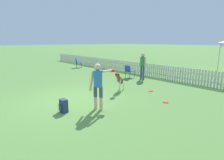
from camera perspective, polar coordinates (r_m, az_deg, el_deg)
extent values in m
plane|color=#5B8C42|center=(6.98, -13.61, -6.34)|extent=(240.00, 240.00, 0.00)
cylinder|color=beige|center=(5.88, -5.39, -7.43)|extent=(0.11, 0.11, 0.43)
cylinder|color=#474C5B|center=(5.76, -5.47, -3.78)|extent=(0.12, 0.12, 0.35)
cylinder|color=beige|center=(5.80, -3.59, -7.68)|extent=(0.11, 0.11, 0.43)
cylinder|color=#474C5B|center=(5.68, -3.64, -3.99)|extent=(0.12, 0.12, 0.35)
cylinder|color=#3372BF|center=(5.61, -4.64, 0.46)|extent=(0.38, 0.38, 0.53)
sphere|color=beige|center=(5.54, -4.71, 4.25)|extent=(0.21, 0.21, 0.21)
cylinder|color=beige|center=(5.67, -6.70, -0.30)|extent=(0.09, 0.20, 0.65)
cylinder|color=beige|center=(5.78, -1.50, 2.95)|extent=(0.31, 0.63, 0.13)
cylinder|color=red|center=(6.07, -0.07, 2.88)|extent=(0.21, 0.21, 0.02)
cylinder|color=red|center=(6.07, -0.07, 3.13)|extent=(0.21, 0.21, 0.02)
cylinder|color=red|center=(6.06, -0.07, 3.38)|extent=(0.21, 0.21, 0.02)
ellipsoid|color=brown|center=(7.87, 2.66, 0.02)|extent=(0.52, 0.68, 0.56)
ellipsoid|color=white|center=(7.88, 2.66, -0.29)|extent=(0.28, 0.36, 0.28)
sphere|color=brown|center=(7.51, 1.90, 1.38)|extent=(0.17, 0.17, 0.17)
cone|color=brown|center=(7.43, 1.74, 1.67)|extent=(0.15, 0.18, 0.15)
cylinder|color=red|center=(7.43, 1.74, 1.67)|extent=(0.25, 0.23, 0.18)
cone|color=brown|center=(7.50, 2.33, 1.90)|extent=(0.05, 0.05, 0.08)
cone|color=brown|center=(7.53, 1.60, 1.95)|extent=(0.05, 0.05, 0.08)
cylinder|color=white|center=(8.16, 3.76, -2.09)|extent=(0.06, 0.06, 0.32)
cylinder|color=white|center=(8.21, 2.59, -1.98)|extent=(0.06, 0.06, 0.32)
cylinder|color=white|center=(7.67, 2.82, 0.02)|extent=(0.12, 0.16, 0.26)
cylinder|color=white|center=(7.72, 1.70, 0.11)|extent=(0.12, 0.16, 0.26)
cone|color=brown|center=(8.25, 3.44, -0.52)|extent=(0.19, 0.29, 0.21)
cylinder|color=red|center=(6.28, -15.61, -8.47)|extent=(0.21, 0.21, 0.02)
cylinder|color=red|center=(6.83, 17.06, -6.88)|extent=(0.21, 0.21, 0.02)
cylinder|color=red|center=(8.14, 12.53, -3.50)|extent=(0.21, 0.21, 0.02)
cube|color=navy|center=(5.83, -15.50, -8.06)|extent=(0.27, 0.18, 0.42)
cube|color=navy|center=(5.80, -16.47, -8.67)|extent=(0.19, 0.04, 0.21)
cube|color=beige|center=(11.11, 15.54, 1.83)|extent=(27.49, 0.04, 0.06)
cube|color=beige|center=(11.06, 15.65, 3.58)|extent=(27.49, 0.04, 0.06)
cube|color=beige|center=(21.69, -16.51, 7.19)|extent=(0.09, 0.02, 0.82)
cube|color=beige|center=(21.56, -16.34, 7.17)|extent=(0.09, 0.02, 0.82)
cube|color=beige|center=(21.43, -16.16, 7.15)|extent=(0.09, 0.02, 0.82)
cube|color=beige|center=(21.29, -15.99, 7.13)|extent=(0.09, 0.02, 0.82)
cube|color=beige|center=(21.16, -15.81, 7.11)|extent=(0.09, 0.02, 0.82)
cube|color=beige|center=(21.03, -15.63, 7.09)|extent=(0.09, 0.02, 0.82)
cube|color=beige|center=(20.90, -15.45, 7.07)|extent=(0.09, 0.02, 0.82)
cube|color=beige|center=(20.77, -15.27, 7.05)|extent=(0.09, 0.02, 0.82)
cube|color=beige|center=(20.63, -15.08, 7.03)|extent=(0.09, 0.02, 0.82)
cube|color=beige|center=(20.50, -14.90, 7.00)|extent=(0.09, 0.02, 0.82)
cube|color=beige|center=(20.37, -14.70, 6.98)|extent=(0.09, 0.02, 0.82)
cube|color=beige|center=(20.24, -14.51, 6.96)|extent=(0.09, 0.02, 0.82)
cube|color=beige|center=(20.11, -14.32, 6.94)|extent=(0.09, 0.02, 0.82)
cube|color=beige|center=(19.98, -14.12, 6.91)|extent=(0.09, 0.02, 0.82)
cube|color=beige|center=(19.85, -13.92, 6.89)|extent=(0.09, 0.02, 0.82)
cube|color=beige|center=(19.72, -13.71, 6.87)|extent=(0.09, 0.02, 0.82)
cube|color=beige|center=(19.59, -13.51, 6.84)|extent=(0.09, 0.02, 0.82)
cube|color=beige|center=(19.46, -13.30, 6.82)|extent=(0.09, 0.02, 0.82)
cube|color=beige|center=(19.33, -13.09, 6.79)|extent=(0.09, 0.02, 0.82)
cube|color=beige|center=(19.20, -12.87, 6.77)|extent=(0.09, 0.02, 0.82)
cube|color=beige|center=(19.07, -12.66, 6.74)|extent=(0.09, 0.02, 0.82)
cube|color=beige|center=(18.94, -12.44, 6.71)|extent=(0.09, 0.02, 0.82)
cube|color=beige|center=(18.81, -12.21, 6.69)|extent=(0.09, 0.02, 0.82)
cube|color=beige|center=(18.69, -11.99, 6.66)|extent=(0.09, 0.02, 0.82)
cube|color=beige|center=(18.56, -11.76, 6.63)|extent=(0.09, 0.02, 0.82)
cube|color=beige|center=(18.43, -11.53, 6.60)|extent=(0.09, 0.02, 0.82)
cube|color=beige|center=(18.31, -11.29, 6.57)|extent=(0.09, 0.02, 0.82)
cube|color=beige|center=(18.18, -11.05, 6.55)|extent=(0.09, 0.02, 0.82)
cube|color=beige|center=(18.05, -10.81, 6.52)|extent=(0.09, 0.02, 0.82)
cube|color=beige|center=(17.93, -10.56, 6.48)|extent=(0.09, 0.02, 0.82)
cube|color=beige|center=(17.80, -10.31, 6.45)|extent=(0.09, 0.02, 0.82)
cube|color=beige|center=(17.67, -10.06, 6.42)|extent=(0.09, 0.02, 0.82)
cube|color=beige|center=(17.55, -9.81, 6.39)|extent=(0.09, 0.02, 0.82)
cube|color=beige|center=(17.43, -9.55, 6.36)|extent=(0.09, 0.02, 0.82)
cube|color=beige|center=(17.30, -9.28, 6.32)|extent=(0.09, 0.02, 0.82)
cube|color=beige|center=(17.18, -9.02, 6.29)|extent=(0.09, 0.02, 0.82)
cube|color=beige|center=(17.05, -8.74, 6.25)|extent=(0.09, 0.02, 0.82)
cube|color=beige|center=(16.93, -8.47, 6.22)|extent=(0.09, 0.02, 0.82)
cube|color=beige|center=(16.81, -8.19, 6.18)|extent=(0.09, 0.02, 0.82)
cube|color=beige|center=(16.69, -7.91, 6.15)|extent=(0.09, 0.02, 0.82)
cube|color=beige|center=(16.56, -7.62, 6.11)|extent=(0.09, 0.02, 0.82)
cube|color=beige|center=(16.44, -7.33, 6.07)|extent=(0.09, 0.02, 0.82)
cube|color=beige|center=(16.32, -7.03, 6.03)|extent=(0.09, 0.02, 0.82)
cube|color=beige|center=(16.20, -6.73, 5.99)|extent=(0.09, 0.02, 0.82)
cube|color=beige|center=(16.08, -6.43, 5.95)|extent=(0.09, 0.02, 0.82)
cube|color=beige|center=(15.96, -6.12, 5.91)|extent=(0.09, 0.02, 0.82)
cube|color=beige|center=(15.84, -5.81, 5.87)|extent=(0.09, 0.02, 0.82)
cube|color=beige|center=(15.72, -5.49, 5.83)|extent=(0.09, 0.02, 0.82)
cube|color=beige|center=(15.60, -5.17, 5.78)|extent=(0.09, 0.02, 0.82)
cube|color=beige|center=(15.49, -4.84, 5.74)|extent=(0.09, 0.02, 0.82)
cube|color=beige|center=(15.37, -4.51, 5.69)|extent=(0.09, 0.02, 0.82)
cube|color=beige|center=(15.25, -4.17, 5.65)|extent=(0.09, 0.02, 0.82)
cube|color=beige|center=(15.14, -3.82, 5.60)|extent=(0.09, 0.02, 0.82)
cube|color=beige|center=(15.02, -3.48, 5.55)|extent=(0.09, 0.02, 0.82)
cube|color=beige|center=(14.91, -3.12, 5.50)|extent=(0.09, 0.02, 0.82)
cube|color=beige|center=(14.79, -2.76, 5.46)|extent=(0.09, 0.02, 0.82)
cube|color=beige|center=(14.68, -2.40, 5.40)|extent=(0.09, 0.02, 0.82)
cube|color=beige|center=(14.56, -2.03, 5.35)|extent=(0.09, 0.02, 0.82)
cube|color=beige|center=(14.45, -1.65, 5.30)|extent=(0.09, 0.02, 0.82)
cube|color=beige|center=(14.34, -1.27, 5.25)|extent=(0.09, 0.02, 0.82)
cube|color=beige|center=(14.23, -0.88, 5.19)|extent=(0.09, 0.02, 0.82)
cube|color=beige|center=(14.12, -0.49, 5.13)|extent=(0.09, 0.02, 0.82)
cube|color=beige|center=(14.01, -0.09, 5.08)|extent=(0.09, 0.02, 0.82)
cube|color=beige|center=(13.90, 0.32, 5.02)|extent=(0.09, 0.02, 0.82)
cube|color=beige|center=(13.79, 0.73, 4.96)|extent=(0.09, 0.02, 0.82)
cube|color=beige|center=(13.68, 1.15, 4.90)|extent=(0.09, 0.02, 0.82)
cube|color=beige|center=(13.57, 1.57, 4.84)|extent=(0.09, 0.02, 0.82)
cube|color=beige|center=(13.47, 2.00, 4.77)|extent=(0.09, 0.02, 0.82)
cube|color=beige|center=(13.36, 2.44, 4.71)|extent=(0.09, 0.02, 0.82)
cube|color=beige|center=(13.26, 2.89, 4.64)|extent=(0.09, 0.02, 0.82)
cube|color=beige|center=(13.15, 3.34, 4.58)|extent=(0.09, 0.02, 0.82)
cube|color=beige|center=(13.05, 3.80, 4.51)|extent=(0.09, 0.02, 0.82)
cube|color=beige|center=(12.95, 4.27, 4.44)|extent=(0.09, 0.02, 0.82)
cube|color=beige|center=(12.85, 4.74, 4.37)|extent=(0.09, 0.02, 0.82)
cube|color=beige|center=(12.75, 5.22, 4.29)|extent=(0.09, 0.02, 0.82)
cube|color=beige|center=(12.65, 5.71, 4.22)|extent=(0.09, 0.02, 0.82)
cube|color=beige|center=(12.55, 6.21, 4.14)|extent=(0.09, 0.02, 0.82)
cube|color=beige|center=(12.45, 6.72, 4.07)|extent=(0.09, 0.02, 0.82)
cube|color=beige|center=(12.36, 7.23, 3.99)|extent=(0.09, 0.02, 0.82)
cube|color=beige|center=(12.26, 7.75, 3.91)|extent=(0.09, 0.02, 0.82)
cube|color=beige|center=(12.17, 8.28, 3.82)|extent=(0.09, 0.02, 0.82)
cube|color=beige|center=(12.07, 8.81, 3.74)|extent=(0.09, 0.02, 0.82)
cube|color=beige|center=(11.98, 9.36, 3.66)|extent=(0.09, 0.02, 0.82)
cube|color=beige|center=(11.89, 9.91, 3.57)|extent=(0.09, 0.02, 0.82)
cube|color=beige|center=(11.80, 10.47, 3.48)|extent=(0.09, 0.02, 0.82)
cube|color=beige|center=(11.71, 11.04, 3.39)|extent=(0.09, 0.02, 0.82)
cube|color=beige|center=(11.62, 11.62, 3.30)|extent=(0.09, 0.02, 0.82)
cube|color=beige|center=(11.54, 12.21, 3.20)|extent=(0.09, 0.02, 0.82)
cube|color=beige|center=(11.45, 12.80, 3.11)|extent=(0.09, 0.02, 0.82)
cube|color=beige|center=(11.37, 13.41, 3.01)|extent=(0.09, 0.02, 0.82)
cube|color=beige|center=(11.28, 14.02, 2.91)|extent=(0.09, 0.02, 0.82)
cube|color=beige|center=(11.20, 14.64, 2.81)|extent=(0.09, 0.02, 0.82)
cube|color=beige|center=(11.12, 15.27, 2.71)|extent=(0.09, 0.02, 0.82)
cube|color=beige|center=(11.04, 15.91, 2.61)|extent=(0.09, 0.02, 0.82)
cube|color=beige|center=(10.97, 16.56, 2.50)|extent=(0.09, 0.02, 0.82)
cube|color=beige|center=(10.89, 17.22, 2.39)|extent=(0.09, 0.02, 0.82)
cube|color=beige|center=(10.82, 17.89, 2.28)|extent=(0.09, 0.02, 0.82)
cube|color=beige|center=(10.75, 18.56, 2.17)|extent=(0.09, 0.02, 0.82)
cube|color=beige|center=(10.67, 19.25, 2.06)|extent=(0.09, 0.02, 0.82)
cube|color=beige|center=(10.61, 19.94, 1.94)|extent=(0.09, 0.02, 0.82)
cube|color=beige|center=(10.54, 20.64, 1.83)|extent=(0.09, 0.02, 0.82)
cube|color=beige|center=(10.47, 21.35, 1.71)|extent=(0.09, 0.02, 0.82)
cube|color=beige|center=(10.41, 22.07, 1.59)|extent=(0.09, 0.02, 0.82)
cube|color=beige|center=(10.34, 22.80, 1.46)|extent=(0.09, 0.02, 0.82)
cube|color=beige|center=(10.28, 23.54, 1.34)|extent=(0.09, 0.02, 0.82)
cube|color=beige|center=(10.22, 24.29, 1.21)|extent=(0.09, 0.02, 0.82)
cube|color=beige|center=(10.17, 25.04, 1.09)|extent=(0.09, 0.02, 0.82)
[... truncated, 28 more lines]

